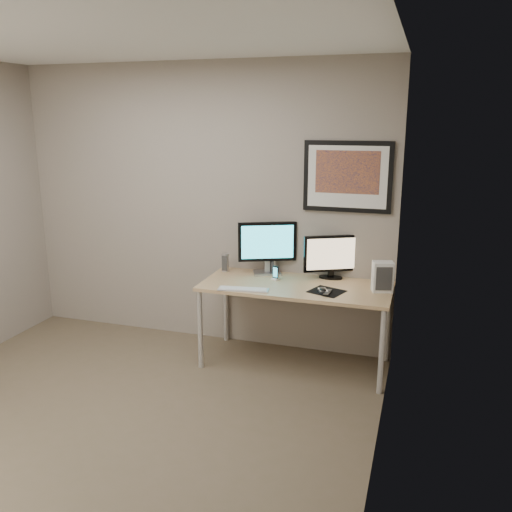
# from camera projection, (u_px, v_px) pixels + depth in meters

# --- Properties ---
(floor) EXTENTS (3.60, 3.60, 0.00)m
(floor) POSITION_uv_depth(u_px,v_px,m) (112.00, 425.00, 3.82)
(floor) COLOR brown
(floor) RESTS_ON ground
(room) EXTENTS (3.60, 3.60, 3.60)m
(room) POSITION_uv_depth(u_px,v_px,m) (131.00, 185.00, 3.83)
(room) COLOR white
(room) RESTS_ON ground
(desk) EXTENTS (1.60, 0.70, 0.73)m
(desk) POSITION_uv_depth(u_px,v_px,m) (296.00, 292.00, 4.61)
(desk) COLOR olive
(desk) RESTS_ON floor
(framed_art) EXTENTS (0.75, 0.04, 0.60)m
(framed_art) POSITION_uv_depth(u_px,v_px,m) (347.00, 177.00, 4.58)
(framed_art) COLOR black
(framed_art) RESTS_ON room
(monitor_large) EXTENTS (0.49, 0.25, 0.48)m
(monitor_large) POSITION_uv_depth(u_px,v_px,m) (267.00, 245.00, 4.85)
(monitor_large) COLOR #B3B3B8
(monitor_large) RESTS_ON desk
(monitor_tv) EXTENTS (0.45, 0.25, 0.39)m
(monitor_tv) POSITION_uv_depth(u_px,v_px,m) (331.00, 256.00, 4.72)
(monitor_tv) COLOR black
(monitor_tv) RESTS_ON desk
(speaker_left) EXTENTS (0.08, 0.08, 0.17)m
(speaker_left) POSITION_uv_depth(u_px,v_px,m) (225.00, 262.00, 4.98)
(speaker_left) COLOR #B3B3B8
(speaker_left) RESTS_ON desk
(speaker_right) EXTENTS (0.08, 0.08, 0.18)m
(speaker_right) POSITION_uv_depth(u_px,v_px,m) (272.00, 263.00, 4.93)
(speaker_right) COLOR #B3B3B8
(speaker_right) RESTS_ON desk
(phone_dock) EXTENTS (0.08, 0.08, 0.12)m
(phone_dock) POSITION_uv_depth(u_px,v_px,m) (276.00, 273.00, 4.72)
(phone_dock) COLOR black
(phone_dock) RESTS_ON desk
(keyboard) EXTENTS (0.43, 0.17, 0.01)m
(keyboard) POSITION_uv_depth(u_px,v_px,m) (243.00, 289.00, 4.45)
(keyboard) COLOR silver
(keyboard) RESTS_ON desk
(mousepad) EXTENTS (0.32, 0.30, 0.00)m
(mousepad) POSITION_uv_depth(u_px,v_px,m) (327.00, 291.00, 4.41)
(mousepad) COLOR black
(mousepad) RESTS_ON desk
(mouse) EXTENTS (0.09, 0.12, 0.03)m
(mouse) POSITION_uv_depth(u_px,v_px,m) (323.00, 290.00, 4.39)
(mouse) COLOR black
(mouse) RESTS_ON mousepad
(remote) EXTENTS (0.05, 0.16, 0.02)m
(remote) POSITION_uv_depth(u_px,v_px,m) (328.00, 293.00, 4.36)
(remote) COLOR black
(remote) RESTS_ON desk
(fan_unit) EXTENTS (0.19, 0.16, 0.25)m
(fan_unit) POSITION_uv_depth(u_px,v_px,m) (383.00, 277.00, 4.39)
(fan_unit) COLOR silver
(fan_unit) RESTS_ON desk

